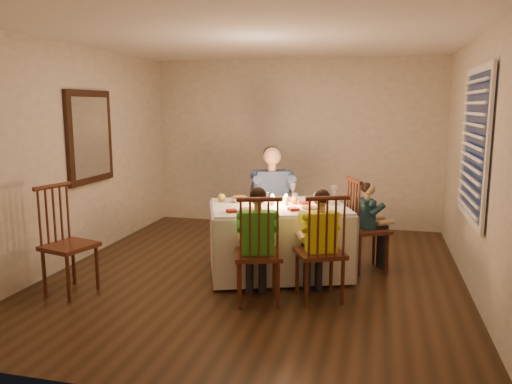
% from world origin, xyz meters
% --- Properties ---
extents(ground, '(5.00, 5.00, 0.00)m').
position_xyz_m(ground, '(0.00, 0.00, 0.00)').
color(ground, black).
rests_on(ground, ground).
extents(wall_left, '(0.02, 5.00, 2.60)m').
position_xyz_m(wall_left, '(-2.25, 0.00, 1.30)').
color(wall_left, beige).
rests_on(wall_left, ground).
extents(wall_right, '(0.02, 5.00, 2.60)m').
position_xyz_m(wall_right, '(2.25, 0.00, 1.30)').
color(wall_right, beige).
rests_on(wall_right, ground).
extents(wall_back, '(4.50, 0.02, 2.60)m').
position_xyz_m(wall_back, '(0.00, 2.50, 1.30)').
color(wall_back, beige).
rests_on(wall_back, ground).
extents(ceiling, '(5.00, 5.00, 0.00)m').
position_xyz_m(ceiling, '(0.00, 0.00, 2.60)').
color(ceiling, white).
rests_on(ceiling, wall_back).
extents(dining_table, '(1.80, 1.55, 0.76)m').
position_xyz_m(dining_table, '(0.23, 0.10, 0.56)').
color(dining_table, white).
rests_on(dining_table, ground).
extents(chair_adult, '(0.57, 0.55, 1.07)m').
position_xyz_m(chair_adult, '(-0.01, 0.85, 0.00)').
color(chair_adult, '#38190F').
rests_on(chair_adult, ground).
extents(chair_near_left, '(0.55, 0.54, 1.07)m').
position_xyz_m(chair_near_left, '(0.20, -0.78, 0.00)').
color(chair_near_left, '#38190F').
rests_on(chair_near_left, ground).
extents(chair_near_right, '(0.57, 0.56, 1.07)m').
position_xyz_m(chair_near_right, '(0.77, -0.58, 0.00)').
color(chair_near_right, '#38190F').
rests_on(chair_near_right, ground).
extents(chair_end, '(0.57, 0.58, 1.07)m').
position_xyz_m(chair_end, '(1.20, 0.49, 0.00)').
color(chair_end, '#38190F').
rests_on(chair_end, ground).
extents(chair_extra, '(0.54, 0.55, 1.11)m').
position_xyz_m(chair_extra, '(-1.70, -1.00, 0.00)').
color(chair_extra, '#38190F').
rests_on(chair_extra, ground).
extents(adult, '(0.68, 0.65, 1.38)m').
position_xyz_m(adult, '(-0.01, 0.85, 0.00)').
color(adult, navy).
rests_on(adult, ground).
extents(child_green, '(0.48, 0.46, 1.14)m').
position_xyz_m(child_green, '(0.20, -0.78, 0.00)').
color(child_green, green).
rests_on(child_green, ground).
extents(child_yellow, '(0.48, 0.47, 1.10)m').
position_xyz_m(child_yellow, '(0.77, -0.58, 0.00)').
color(child_yellow, yellow).
rests_on(child_yellow, ground).
extents(child_teal, '(0.41, 0.42, 1.02)m').
position_xyz_m(child_teal, '(1.20, 0.49, 0.00)').
color(child_teal, '#1B3843').
rests_on(child_teal, ground).
extents(setting_adult, '(0.33, 0.33, 0.02)m').
position_xyz_m(setting_adult, '(0.18, 0.38, 0.80)').
color(setting_adult, white).
rests_on(setting_adult, dining_table).
extents(setting_green, '(0.33, 0.33, 0.02)m').
position_xyz_m(setting_green, '(-0.01, -0.32, 0.80)').
color(setting_green, white).
rests_on(setting_green, dining_table).
extents(setting_yellow, '(0.33, 0.33, 0.02)m').
position_xyz_m(setting_yellow, '(0.60, -0.08, 0.80)').
color(setting_yellow, white).
rests_on(setting_yellow, dining_table).
extents(setting_teal, '(0.33, 0.33, 0.02)m').
position_xyz_m(setting_teal, '(0.67, 0.30, 0.80)').
color(setting_teal, white).
rests_on(setting_teal, dining_table).
extents(candle_left, '(0.06, 0.06, 0.10)m').
position_xyz_m(candle_left, '(0.16, 0.08, 0.84)').
color(candle_left, silver).
rests_on(candle_left, dining_table).
extents(candle_right, '(0.06, 0.06, 0.10)m').
position_xyz_m(candle_right, '(0.31, 0.13, 0.84)').
color(candle_right, silver).
rests_on(candle_right, dining_table).
extents(squash, '(0.09, 0.09, 0.09)m').
position_xyz_m(squash, '(-0.47, 0.18, 0.83)').
color(squash, yellow).
rests_on(squash, dining_table).
extents(orange_fruit, '(0.08, 0.08, 0.08)m').
position_xyz_m(orange_fruit, '(0.38, 0.21, 0.83)').
color(orange_fruit, orange).
rests_on(orange_fruit, dining_table).
extents(serving_bowl, '(0.27, 0.27, 0.05)m').
position_xyz_m(serving_bowl, '(-0.25, 0.18, 0.81)').
color(serving_bowl, white).
rests_on(serving_bowl, dining_table).
extents(wall_mirror, '(0.06, 0.95, 1.15)m').
position_xyz_m(wall_mirror, '(-2.22, 0.30, 1.50)').
color(wall_mirror, black).
rests_on(wall_mirror, wall_left).
extents(window_blinds, '(0.07, 1.34, 1.54)m').
position_xyz_m(window_blinds, '(2.21, 0.10, 1.50)').
color(window_blinds, black).
rests_on(window_blinds, wall_right).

